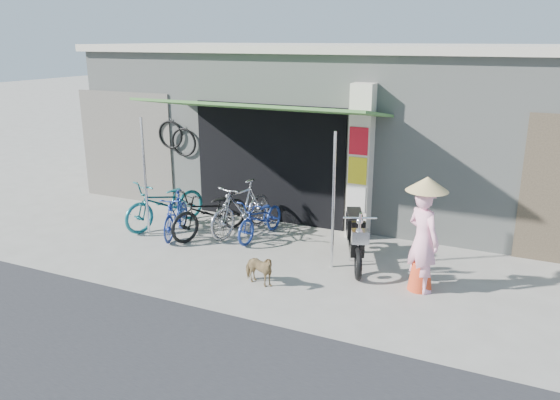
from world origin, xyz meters
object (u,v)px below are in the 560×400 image
at_px(bike_teal, 166,203).
at_px(bike_blue, 176,215).
at_px(street_dog, 258,270).
at_px(moped, 355,236).
at_px(bike_silver, 241,208).
at_px(bike_navy, 261,218).
at_px(bike_black, 211,212).
at_px(nun, 423,236).

bearing_deg(bike_teal, bike_blue, -17.44).
bearing_deg(street_dog, bike_blue, 73.91).
bearing_deg(moped, bike_blue, 161.18).
bearing_deg(bike_silver, bike_navy, 4.83).
height_order(bike_teal, bike_blue, bike_teal).
bearing_deg(bike_black, nun, 10.46).
height_order(bike_black, moped, moped).
xyz_separation_m(bike_teal, bike_navy, (2.11, 0.22, -0.10)).
xyz_separation_m(bike_teal, bike_silver, (1.64, 0.28, 0.03)).
bearing_deg(bike_teal, bike_black, 14.22).
height_order(bike_black, bike_silver, bike_silver).
bearing_deg(bike_navy, bike_black, -157.38).
height_order(bike_teal, bike_silver, bike_silver).
xyz_separation_m(bike_blue, nun, (4.90, -0.43, 0.46)).
relative_size(bike_teal, bike_navy, 1.25).
bearing_deg(bike_blue, bike_navy, 3.22).
xyz_separation_m(bike_silver, moped, (2.52, -0.47, -0.05)).
bearing_deg(moped, bike_black, 156.34).
distance_m(bike_silver, moped, 2.56).
bearing_deg(bike_silver, moped, 1.54).
relative_size(bike_blue, bike_navy, 0.94).
relative_size(bike_blue, bike_silver, 0.81).
bearing_deg(nun, bike_teal, 28.07).
distance_m(bike_teal, bike_blue, 0.64).
bearing_deg(bike_blue, bike_black, 7.11).
bearing_deg(moped, street_dog, -147.61).
relative_size(bike_teal, nun, 1.05).
bearing_deg(nun, bike_navy, 19.34).
xyz_separation_m(bike_silver, nun, (3.77, -1.08, 0.36)).
height_order(bike_silver, moped, bike_silver).
bearing_deg(bike_silver, bike_black, -131.55).
bearing_deg(moped, bike_silver, 147.80).
relative_size(bike_teal, bike_blue, 1.33).
xyz_separation_m(bike_blue, bike_silver, (1.13, 0.65, 0.10)).
relative_size(bike_silver, nun, 0.98).
xyz_separation_m(bike_teal, street_dog, (3.05, -1.73, -0.24)).
bearing_deg(street_dog, nun, -56.72).
xyz_separation_m(bike_black, nun, (4.27, -0.72, 0.41)).
distance_m(bike_black, street_dog, 2.52).
height_order(bike_black, nun, nun).
bearing_deg(street_dog, bike_black, 61.20).
distance_m(bike_black, nun, 4.35).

